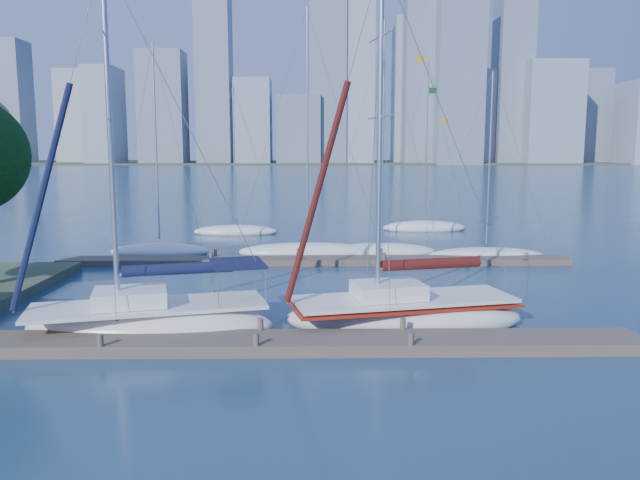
{
  "coord_description": "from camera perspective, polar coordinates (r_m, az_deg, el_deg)",
  "views": [
    {
      "loc": [
        1.78,
        -20.32,
        6.63
      ],
      "look_at": [
        2.13,
        4.0,
        3.14
      ],
      "focal_mm": 35.0,
      "sensor_mm": 36.0,
      "label": 1
    }
  ],
  "objects": [
    {
      "name": "sailboat_navy",
      "position": [
        23.71,
        -15.39,
        -5.82
      ],
      "size": [
        9.53,
        5.09,
        13.74
      ],
      "rotation": [
        0.0,
        0.0,
        0.25
      ],
      "color": "white",
      "rests_on": "ground"
    },
    {
      "name": "bg_boat_7",
      "position": [
        52.98,
        9.52,
        1.2
      ],
      "size": [
        7.27,
        3.55,
        14.17
      ],
      "rotation": [
        0.0,
        0.0,
        0.17
      ],
      "color": "white",
      "rests_on": "ground"
    },
    {
      "name": "bg_boat_0",
      "position": [
        41.39,
        -14.42,
        -0.91
      ],
      "size": [
        6.72,
        4.47,
        13.52
      ],
      "rotation": [
        0.0,
        0.0,
        -0.39
      ],
      "color": "white",
      "rests_on": "ground"
    },
    {
      "name": "bg_boat_4",
      "position": [
        39.82,
        14.94,
        -1.34
      ],
      "size": [
        7.53,
        3.38,
        11.63
      ],
      "rotation": [
        0.0,
        0.0,
        -0.18
      ],
      "color": "white",
      "rests_on": "ground"
    },
    {
      "name": "sailboat_maroon",
      "position": [
        24.14,
        7.63,
        -5.29
      ],
      "size": [
        9.5,
        4.86,
        14.03
      ],
      "rotation": [
        0.0,
        0.0,
        0.22
      ],
      "color": "white",
      "rests_on": "ground"
    },
    {
      "name": "ground",
      "position": [
        21.45,
        -5.62,
        -9.87
      ],
      "size": [
        700.0,
        700.0,
        0.0
      ],
      "primitive_type": "plane",
      "color": "navy",
      "rests_on": "ground"
    },
    {
      "name": "near_dock",
      "position": [
        21.39,
        -5.63,
        -9.36
      ],
      "size": [
        26.0,
        2.0,
        0.4
      ],
      "primitive_type": "cube",
      "color": "brown",
      "rests_on": "ground"
    },
    {
      "name": "bg_boat_2",
      "position": [
        39.86,
        -1.13,
        -0.98
      ],
      "size": [
        9.17,
        3.24,
        15.61
      ],
      "rotation": [
        0.0,
        0.0,
        -0.1
      ],
      "color": "white",
      "rests_on": "ground"
    },
    {
      "name": "bg_boat_6",
      "position": [
        50.42,
        -7.72,
        0.83
      ],
      "size": [
        6.99,
        3.18,
        11.95
      ],
      "rotation": [
        0.0,
        0.0,
        0.15
      ],
      "color": "white",
      "rests_on": "ground"
    },
    {
      "name": "bg_boat_3",
      "position": [
        40.21,
        5.62,
        -0.94
      ],
      "size": [
        7.11,
        2.46,
        14.94
      ],
      "rotation": [
        0.0,
        0.0,
        -0.04
      ],
      "color": "white",
      "rests_on": "ground"
    },
    {
      "name": "far_shore",
      "position": [
        340.39,
        -1.13,
        7.06
      ],
      "size": [
        800.0,
        100.0,
        1.5
      ],
      "primitive_type": "cube",
      "color": "#38472D",
      "rests_on": "ground"
    },
    {
      "name": "skyline",
      "position": [
        312.73,
        3.39,
        13.35
      ],
      "size": [
        502.97,
        51.31,
        113.54
      ],
      "color": "#8392A9",
      "rests_on": "ground"
    },
    {
      "name": "far_dock",
      "position": [
        36.89,
        -0.46,
        -1.9
      ],
      "size": [
        30.0,
        1.8,
        0.36
      ],
      "primitive_type": "cube",
      "color": "brown",
      "rests_on": "ground"
    }
  ]
}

